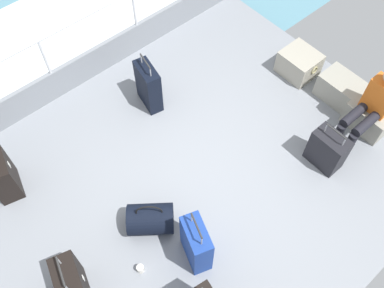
{
  "coord_description": "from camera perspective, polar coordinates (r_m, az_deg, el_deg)",
  "views": [
    {
      "loc": [
        1.88,
        -1.78,
        4.57
      ],
      "look_at": [
        -0.23,
        0.05,
        0.25
      ],
      "focal_mm": 39.77,
      "sensor_mm": 36.0,
      "label": 1
    }
  ],
  "objects": [
    {
      "name": "ground_plane",
      "position": [
        5.28,
        1.25,
        -3.56
      ],
      "size": [
        4.4,
        5.2,
        0.06
      ],
      "primitive_type": "cube",
      "color": "gray"
    },
    {
      "name": "suitcase_2",
      "position": [
        4.57,
        -15.75,
        -17.72
      ],
      "size": [
        0.51,
        0.36,
        0.76
      ],
      "color": "black",
      "rests_on": "ground_plane"
    },
    {
      "name": "passenger_seated",
      "position": [
        5.55,
        23.06,
        4.87
      ],
      "size": [
        0.34,
        0.66,
        1.06
      ],
      "color": "orange",
      "rests_on": "ground_plane"
    },
    {
      "name": "cargo_crate_1",
      "position": [
        6.09,
        19.28,
        6.97
      ],
      "size": [
        0.6,
        0.39,
        0.36
      ],
      "color": "gray",
      "rests_on": "ground_plane"
    },
    {
      "name": "suitcase_5",
      "position": [
        5.35,
        -24.12,
        -3.87
      ],
      "size": [
        0.48,
        0.35,
        0.69
      ],
      "color": "black",
      "rests_on": "ground_plane"
    },
    {
      "name": "duffel_bag",
      "position": [
        4.79,
        -5.59,
        -9.97
      ],
      "size": [
        0.59,
        0.61,
        0.5
      ],
      "color": "black",
      "rests_on": "ground_plane"
    },
    {
      "name": "suitcase_3",
      "position": [
        4.5,
        0.57,
        -13.24
      ],
      "size": [
        0.46,
        0.33,
        0.83
      ],
      "color": "navy",
      "rests_on": "ground_plane"
    },
    {
      "name": "cargo_crate_2",
      "position": [
        5.94,
        22.84,
        3.56
      ],
      "size": [
        0.59,
        0.46,
        0.36
      ],
      "color": "gray",
      "rests_on": "ground_plane"
    },
    {
      "name": "railing_port",
      "position": [
        5.82,
        -13.45,
        14.81
      ],
      "size": [
        0.04,
        4.2,
        1.02
      ],
      "color": "silver",
      "rests_on": "ground_plane"
    },
    {
      "name": "gunwale_port",
      "position": [
        6.2,
        -12.43,
        11.03
      ],
      "size": [
        0.06,
        5.2,
        0.45
      ],
      "primitive_type": "cube",
      "color": "gray",
      "rests_on": "ground_plane"
    },
    {
      "name": "paper_cup",
      "position": [
        4.74,
        -6.92,
        -16.27
      ],
      "size": [
        0.08,
        0.08,
        0.1
      ],
      "primitive_type": "cylinder",
      "color": "white",
      "rests_on": "ground_plane"
    },
    {
      "name": "sea_wake",
      "position": [
        7.57,
        -17.8,
        13.64
      ],
      "size": [
        12.0,
        12.0,
        0.01
      ],
      "color": "#598C9E",
      "rests_on": "ground_plane"
    },
    {
      "name": "suitcase_4",
      "position": [
        5.34,
        17.68,
        -0.77
      ],
      "size": [
        0.43,
        0.26,
        0.66
      ],
      "color": "black",
      "rests_on": "ground_plane"
    },
    {
      "name": "suitcase_0",
      "position": [
        5.62,
        -5.85,
        7.72
      ],
      "size": [
        0.46,
        0.27,
        0.8
      ],
      "color": "black",
      "rests_on": "ground_plane"
    },
    {
      "name": "cargo_crate_0",
      "position": [
        6.26,
        14.17,
        10.44
      ],
      "size": [
        0.53,
        0.45,
        0.35
      ],
      "color": "#9E9989",
      "rests_on": "ground_plane"
    }
  ]
}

